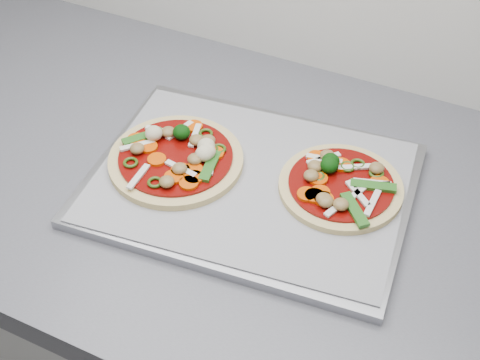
% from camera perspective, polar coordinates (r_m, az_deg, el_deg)
% --- Properties ---
extents(base_cabinet, '(3.60, 0.60, 0.86)m').
position_cam_1_polar(base_cabinet, '(1.40, -14.83, -9.30)').
color(base_cabinet, '#BABAB8').
rests_on(base_cabinet, ground).
extents(countertop, '(3.60, 0.60, 0.04)m').
position_cam_1_polar(countertop, '(1.09, -19.03, 5.17)').
color(countertop, slate).
rests_on(countertop, base_cabinet).
extents(baking_tray, '(0.44, 0.34, 0.01)m').
position_cam_1_polar(baking_tray, '(0.88, 0.86, -0.42)').
color(baking_tray, '#939499').
rests_on(baking_tray, countertop).
extents(parchment, '(0.43, 0.33, 0.00)m').
position_cam_1_polar(parchment, '(0.87, 0.86, -0.06)').
color(parchment, gray).
rests_on(parchment, baking_tray).
extents(pizza_left, '(0.19, 0.19, 0.03)m').
position_cam_1_polar(pizza_left, '(0.90, -5.33, 1.98)').
color(pizza_left, '#E8CD84').
rests_on(pizza_left, parchment).
extents(pizza_right, '(0.16, 0.16, 0.03)m').
position_cam_1_polar(pizza_right, '(0.87, 8.49, -0.34)').
color(pizza_right, '#E8CD84').
rests_on(pizza_right, parchment).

